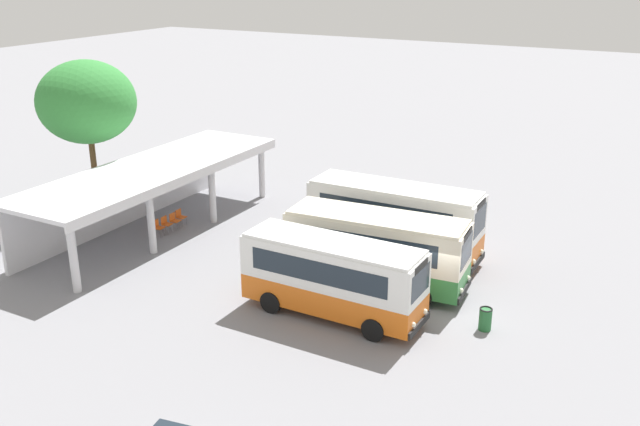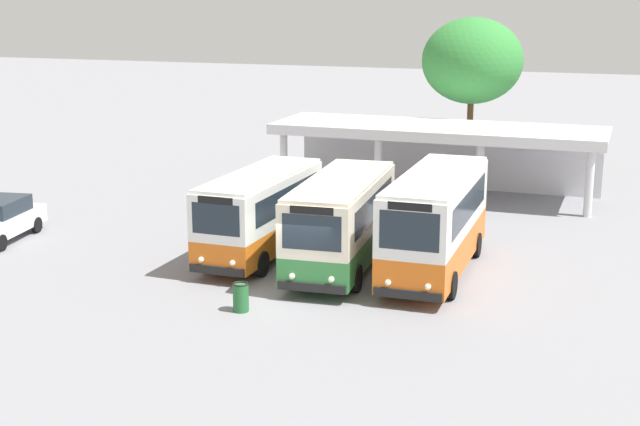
# 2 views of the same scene
# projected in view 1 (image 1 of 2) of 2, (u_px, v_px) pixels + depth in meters

# --- Properties ---
(ground_plane) EXTENTS (180.00, 180.00, 0.00)m
(ground_plane) POSITION_uv_depth(u_px,v_px,m) (449.00, 306.00, 28.31)
(ground_plane) COLOR gray
(city_bus_nearest_orange) EXTENTS (2.27, 7.32, 3.13)m
(city_bus_nearest_orange) POSITION_uv_depth(u_px,v_px,m) (333.00, 275.00, 27.01)
(city_bus_nearest_orange) COLOR black
(city_bus_nearest_orange) RESTS_ON ground
(city_bus_second_in_row) EXTENTS (2.92, 7.86, 3.22)m
(city_bus_second_in_row) POSITION_uv_depth(u_px,v_px,m) (376.00, 247.00, 29.48)
(city_bus_second_in_row) COLOR black
(city_bus_second_in_row) RESTS_ON ground
(city_bus_middle_cream) EXTENTS (2.48, 8.13, 3.50)m
(city_bus_middle_cream) POSITION_uv_depth(u_px,v_px,m) (394.00, 219.00, 32.33)
(city_bus_middle_cream) COLOR black
(city_bus_middle_cream) RESTS_ON ground
(terminal_canopy) EXTENTS (15.54, 4.82, 3.40)m
(terminal_canopy) POSITION_uv_depth(u_px,v_px,m) (144.00, 181.00, 35.65)
(terminal_canopy) COLOR silver
(terminal_canopy) RESTS_ON ground
(waiting_chair_end_by_column) EXTENTS (0.46, 0.46, 0.86)m
(waiting_chair_end_by_column) POSITION_uv_depth(u_px,v_px,m) (158.00, 226.00, 35.26)
(waiting_chair_end_by_column) COLOR slate
(waiting_chair_end_by_column) RESTS_ON ground
(waiting_chair_second_from_end) EXTENTS (0.46, 0.46, 0.86)m
(waiting_chair_second_from_end) POSITION_uv_depth(u_px,v_px,m) (166.00, 223.00, 35.73)
(waiting_chair_second_from_end) COLOR slate
(waiting_chair_second_from_end) RESTS_ON ground
(waiting_chair_middle_seat) EXTENTS (0.46, 0.46, 0.86)m
(waiting_chair_middle_seat) POSITION_uv_depth(u_px,v_px,m) (174.00, 220.00, 36.19)
(waiting_chair_middle_seat) COLOR slate
(waiting_chair_middle_seat) RESTS_ON ground
(waiting_chair_fourth_seat) EXTENTS (0.46, 0.46, 0.86)m
(waiting_chair_fourth_seat) POSITION_uv_depth(u_px,v_px,m) (180.00, 216.00, 36.71)
(waiting_chair_fourth_seat) COLOR slate
(waiting_chair_fourth_seat) RESTS_ON ground
(roadside_tree_behind_canopy) EXTENTS (5.16, 5.16, 8.31)m
(roadside_tree_behind_canopy) POSITION_uv_depth(u_px,v_px,m) (87.00, 102.00, 36.85)
(roadside_tree_behind_canopy) COLOR brown
(roadside_tree_behind_canopy) RESTS_ON ground
(litter_bin_apron) EXTENTS (0.49, 0.49, 0.90)m
(litter_bin_apron) POSITION_uv_depth(u_px,v_px,m) (485.00, 319.00, 26.38)
(litter_bin_apron) COLOR #266633
(litter_bin_apron) RESTS_ON ground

